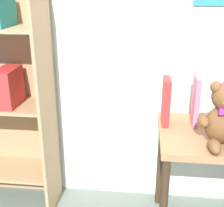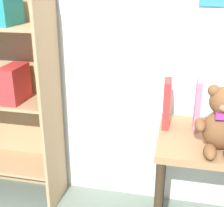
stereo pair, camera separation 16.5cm
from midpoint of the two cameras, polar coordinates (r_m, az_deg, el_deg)
The scene contains 6 objects.
wall_back at distance 1.79m, azimuth 6.19°, elevation 17.96°, with size 4.80×0.07×2.50m.
bookshelf_side at distance 1.95m, azimuth -21.82°, elevation 2.57°, with size 0.57×0.30×1.37m.
display_table at distance 1.71m, azimuth 14.71°, elevation -8.49°, with size 0.53×0.49×0.63m.
teddy_bear at distance 1.50m, azimuth 16.85°, elevation -2.44°, with size 0.24×0.21×0.31m.
book_standing_red at distance 1.67m, azimuth 7.07°, elevation 0.32°, with size 0.04×0.13×0.25m, color red.
book_standing_pink at distance 1.69m, azimuth 12.39°, elevation 0.45°, with size 0.03×0.13×0.26m, color #D17093.
Camera 1 is at (-0.07, -0.53, 1.36)m, focal length 50.00 mm.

